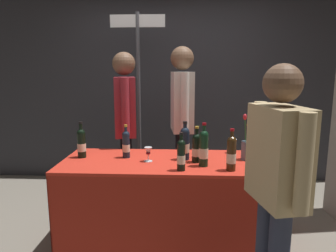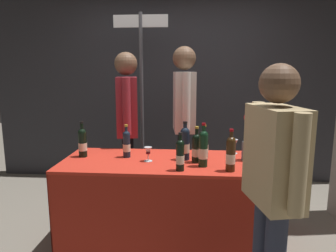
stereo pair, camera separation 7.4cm
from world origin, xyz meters
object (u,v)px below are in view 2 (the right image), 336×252
object	(u,v)px
display_bottle_0	(185,143)
wine_glass_mid	(234,144)
wine_glass_near_vendor	(148,151)
vendor_presenter	(184,113)
taster_foreground_right	(273,178)
tasting_table	(168,186)
featured_wine_bottle	(231,153)
flower_vase	(248,147)
booth_signpost	(141,86)

from	to	relation	value
display_bottle_0	wine_glass_mid	world-z (taller)	display_bottle_0
wine_glass_near_vendor	wine_glass_mid	distance (m)	0.82
vendor_presenter	taster_foreground_right	xyz separation A→B (m)	(0.55, -1.58, -0.15)
tasting_table	wine_glass_near_vendor	bearing A→B (deg)	-167.83
featured_wine_bottle	display_bottle_0	xyz separation A→B (m)	(-0.35, 0.28, 0.01)
flower_vase	booth_signpost	xyz separation A→B (m)	(-1.09, 1.09, 0.46)
display_bottle_0	flower_vase	distance (m)	0.53
tasting_table	booth_signpost	size ratio (longest dim) A/B	0.82
tasting_table	vendor_presenter	world-z (taller)	vendor_presenter
taster_foreground_right	wine_glass_mid	bearing A→B (deg)	-8.51
display_bottle_0	vendor_presenter	distance (m)	0.73
wine_glass_mid	vendor_presenter	distance (m)	0.71
display_bottle_0	vendor_presenter	world-z (taller)	vendor_presenter
wine_glass_near_vendor	vendor_presenter	bearing A→B (deg)	70.33
wine_glass_mid	taster_foreground_right	size ratio (longest dim) A/B	0.08
flower_vase	booth_signpost	size ratio (longest dim) A/B	0.18
wine_glass_mid	booth_signpost	size ratio (longest dim) A/B	0.06
taster_foreground_right	featured_wine_bottle	bearing A→B (deg)	3.71
wine_glass_mid	tasting_table	bearing A→B (deg)	-155.73
taster_foreground_right	vendor_presenter	bearing A→B (deg)	7.14
display_bottle_0	flower_vase	bearing A→B (deg)	2.16
featured_wine_bottle	wine_glass_mid	world-z (taller)	featured_wine_bottle
wine_glass_near_vendor	booth_signpost	world-z (taller)	booth_signpost
tasting_table	wine_glass_near_vendor	xyz separation A→B (m)	(-0.17, -0.04, 0.32)
tasting_table	taster_foreground_right	bearing A→B (deg)	-51.42
featured_wine_bottle	taster_foreground_right	size ratio (longest dim) A/B	0.21
display_bottle_0	vendor_presenter	xyz separation A→B (m)	(-0.03, 0.71, 0.16)
flower_vase	vendor_presenter	xyz separation A→B (m)	(-0.56, 0.69, 0.19)
featured_wine_bottle	booth_signpost	xyz separation A→B (m)	(-0.91, 1.39, 0.44)
tasting_table	taster_foreground_right	xyz separation A→B (m)	(0.66, -0.83, 0.40)
featured_wine_bottle	vendor_presenter	size ratio (longest dim) A/B	0.18
tasting_table	booth_signpost	xyz separation A→B (m)	(-0.41, 1.15, 0.82)
display_bottle_0	booth_signpost	size ratio (longest dim) A/B	0.15
tasting_table	featured_wine_bottle	distance (m)	0.67
wine_glass_mid	flower_vase	size ratio (longest dim) A/B	0.34
wine_glass_mid	taster_foreground_right	bearing A→B (deg)	-86.41
wine_glass_mid	flower_vase	world-z (taller)	flower_vase
tasting_table	vendor_presenter	distance (m)	0.93
display_bottle_0	flower_vase	size ratio (longest dim) A/B	0.84
wine_glass_mid	featured_wine_bottle	bearing A→B (deg)	-100.66
tasting_table	featured_wine_bottle	bearing A→B (deg)	-26.33
wine_glass_near_vendor	flower_vase	size ratio (longest dim) A/B	0.31
featured_wine_bottle	wine_glass_near_vendor	xyz separation A→B (m)	(-0.66, 0.21, -0.06)
featured_wine_bottle	flower_vase	bearing A→B (deg)	59.13
wine_glass_near_vendor	taster_foreground_right	bearing A→B (deg)	-43.80
vendor_presenter	taster_foreground_right	distance (m)	1.68
display_bottle_0	tasting_table	bearing A→B (deg)	-166.80
vendor_presenter	taster_foreground_right	bearing A→B (deg)	12.43
featured_wine_bottle	wine_glass_mid	xyz separation A→B (m)	(0.10, 0.51, -0.05)
display_bottle_0	flower_vase	world-z (taller)	flower_vase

